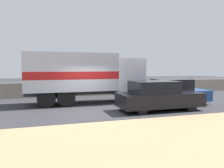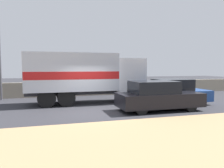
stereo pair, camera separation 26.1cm
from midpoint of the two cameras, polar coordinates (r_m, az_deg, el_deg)
ground_plane at (r=11.62m, az=-4.51°, el=-7.24°), size 80.00×80.00×0.00m
dirt_shoulder_foreground at (r=6.77m, az=4.80°, el=-15.65°), size 60.00×5.79×0.04m
stone_wall_backdrop at (r=18.12m, az=-8.83°, el=-1.23°), size 60.00×0.35×1.16m
box_truck at (r=14.19m, az=-6.86°, el=2.40°), size 7.51×2.43×3.21m
car_hatchback at (r=12.05m, az=12.47°, el=-3.13°), size 4.56×1.87×1.60m
car_sedan_second at (r=14.28m, az=16.65°, el=-2.09°), size 4.07×1.89×1.61m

